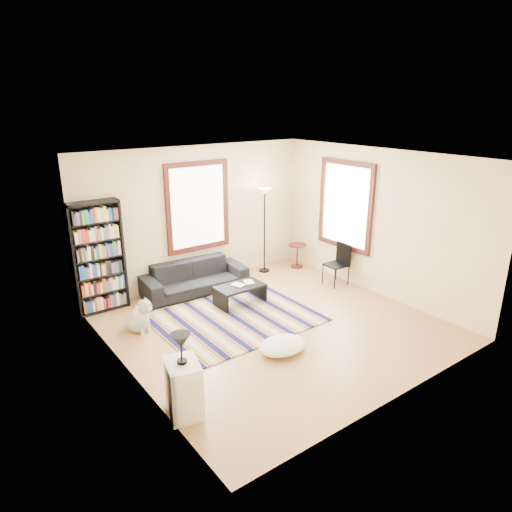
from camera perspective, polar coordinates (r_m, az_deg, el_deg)
floor at (r=7.86m, az=2.19°, el=-8.92°), size 5.00×5.00×0.10m
ceiling at (r=6.99m, az=2.49°, el=12.60°), size 5.00×5.00×0.10m
wall_back at (r=9.35m, az=-7.49°, el=5.02°), size 5.00×0.10×2.80m
wall_front at (r=5.66m, az=18.68°, el=-5.18°), size 5.00×0.10×2.80m
wall_left at (r=6.13m, az=-16.71°, el=-3.13°), size 0.10×5.00×2.80m
wall_right at (r=9.05m, az=15.10°, el=4.07°), size 0.10×5.00×2.80m
window_back at (r=9.23m, az=-7.30°, el=6.14°), size 1.20×0.06×1.60m
window_right at (r=9.45m, az=11.13°, el=6.23°), size 0.06×1.20×1.60m
rug at (r=8.05m, az=-2.60°, el=-7.71°), size 2.66×2.13×0.02m
sofa at (r=9.09m, az=-7.66°, el=-2.65°), size 2.12×0.96×0.60m
bookshelf at (r=8.47m, az=-19.18°, el=-0.17°), size 0.90×0.30×2.00m
coffee_table at (r=8.54m, az=-2.01°, el=-4.83°), size 1.02×0.80×0.36m
book_a at (r=8.41m, az=-2.59°, el=-3.81°), size 0.27×0.23×0.02m
book_b at (r=8.58m, az=-1.39°, el=-3.34°), size 0.22×0.26×0.02m
floor_cushion at (r=7.04m, az=3.36°, el=-11.09°), size 0.80×0.61×0.19m
floor_lamp at (r=9.90m, az=1.06°, el=3.16°), size 0.31×0.31×1.86m
side_table at (r=10.39m, az=5.18°, el=0.02°), size 0.41×0.41×0.54m
folding_chair at (r=9.45m, az=9.98°, el=-1.09°), size 0.43×0.41×0.86m
white_cabinet at (r=5.74m, az=-9.05°, el=-16.02°), size 0.49×0.58×0.70m
table_lamp at (r=5.45m, az=-9.34°, el=-11.35°), size 0.27×0.27×0.38m
dog at (r=7.76m, az=-14.71°, el=-7.07°), size 0.62×0.71×0.59m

